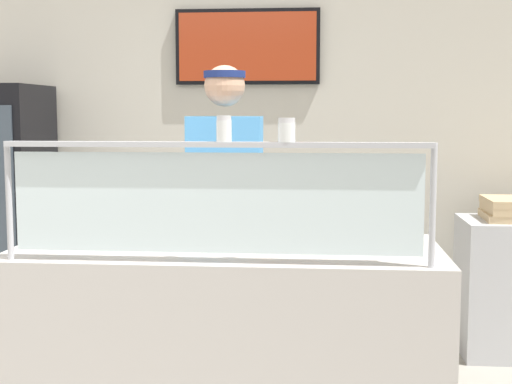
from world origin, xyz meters
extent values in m
cube|color=beige|center=(0.90, 2.46, 1.35)|extent=(6.21, 0.08, 2.70)
cube|color=black|center=(0.79, 2.40, 1.97)|extent=(0.99, 0.04, 0.51)
cube|color=#B23819|center=(0.79, 2.38, 1.97)|extent=(0.94, 0.01, 0.46)
cube|color=#BCB7B2|center=(0.90, 0.40, 0.47)|extent=(1.81, 0.80, 0.95)
cylinder|color=#B2B5BC|center=(0.10, 0.06, 1.18)|extent=(0.02, 0.02, 0.46)
cylinder|color=#B2B5BC|center=(1.71, 0.06, 1.18)|extent=(0.02, 0.02, 0.46)
cube|color=silver|center=(0.90, 0.06, 1.18)|extent=(1.55, 0.01, 0.38)
cube|color=#B2B5BC|center=(0.90, 0.06, 1.40)|extent=(1.61, 0.06, 0.02)
cylinder|color=#9EA0A8|center=(0.95, 0.47, 0.96)|extent=(0.41, 0.41, 0.01)
cylinder|color=tan|center=(0.95, 0.47, 0.97)|extent=(0.39, 0.39, 0.02)
cylinder|color=#D65B2D|center=(0.95, 0.47, 0.98)|extent=(0.33, 0.33, 0.01)
cube|color=#ADAFB7|center=(0.99, 0.45, 0.99)|extent=(0.08, 0.28, 0.01)
cylinder|color=white|center=(0.94, 0.06, 1.45)|extent=(0.06, 0.06, 0.08)
cylinder|color=white|center=(0.94, 0.06, 1.44)|extent=(0.05, 0.05, 0.05)
cylinder|color=silver|center=(0.94, 0.06, 1.50)|extent=(0.05, 0.05, 0.02)
cylinder|color=white|center=(1.17, 0.06, 1.45)|extent=(0.06, 0.06, 0.07)
cylinder|color=red|center=(1.17, 0.06, 1.44)|extent=(0.05, 0.05, 0.05)
cylinder|color=silver|center=(1.17, 0.06, 1.49)|extent=(0.06, 0.06, 0.02)
cylinder|color=#23232D|center=(0.69, 1.09, 0.47)|extent=(0.13, 0.13, 0.95)
cylinder|color=#23232D|center=(0.91, 1.09, 0.47)|extent=(0.13, 0.13, 0.95)
cube|color=#4C9EE5|center=(0.80, 1.09, 1.23)|extent=(0.38, 0.21, 0.55)
sphere|color=tan|center=(0.80, 1.09, 1.66)|extent=(0.21, 0.21, 0.21)
cylinder|color=navy|center=(0.80, 1.09, 1.71)|extent=(0.21, 0.21, 0.04)
cylinder|color=tan|center=(0.98, 0.87, 1.13)|extent=(0.08, 0.34, 0.08)
cylinder|color=red|center=(-0.69, 1.81, 0.94)|extent=(0.06, 0.06, 0.20)
camera|label=1|loc=(1.30, -2.61, 1.52)|focal=50.69mm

